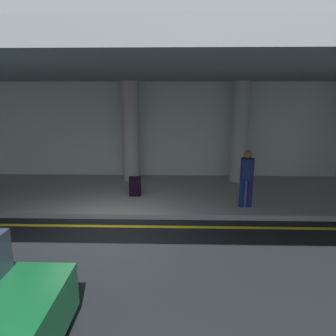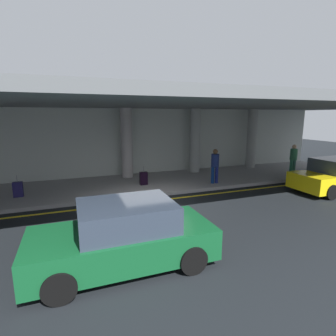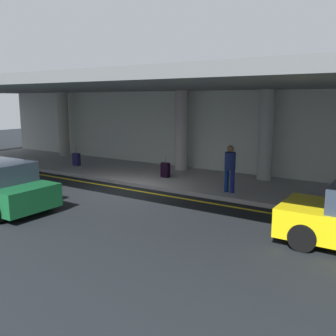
{
  "view_description": "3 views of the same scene",
  "coord_description": "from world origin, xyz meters",
  "px_view_note": "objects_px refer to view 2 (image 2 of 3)",
  "views": [
    {
      "loc": [
        1.7,
        -7.03,
        3.4
      ],
      "look_at": [
        1.46,
        1.71,
        1.29
      ],
      "focal_mm": 33.59,
      "sensor_mm": 36.0,
      "label": 1
    },
    {
      "loc": [
        -2.85,
        -9.28,
        3.4
      ],
      "look_at": [
        1.31,
        1.78,
        1.06
      ],
      "focal_mm": 28.21,
      "sensor_mm": 36.0,
      "label": 2
    },
    {
      "loc": [
        8.95,
        -10.23,
        3.4
      ],
      "look_at": [
        1.07,
        1.75,
        0.75
      ],
      "focal_mm": 39.79,
      "sensor_mm": 36.0,
      "label": 3
    }
  ],
  "objects_px": {
    "car_dark_green": "(124,236)",
    "person_waiting_for_ride": "(293,157)",
    "support_column_center": "(195,141)",
    "support_column_right_mid": "(252,139)",
    "support_column_left_mid": "(127,143)",
    "suitcase_upright_secondary": "(18,189)",
    "traveler_with_luggage": "(215,164)",
    "suitcase_upright_primary": "(144,178)"
  },
  "relations": [
    {
      "from": "support_column_right_mid",
      "to": "suitcase_upright_secondary",
      "type": "distance_m",
      "value": 13.16
    },
    {
      "from": "person_waiting_for_ride",
      "to": "car_dark_green",
      "type": "bearing_deg",
      "value": -85.79
    },
    {
      "from": "car_dark_green",
      "to": "traveler_with_luggage",
      "type": "xyz_separation_m",
      "value": [
        5.54,
        5.4,
        0.4
      ]
    },
    {
      "from": "person_waiting_for_ride",
      "to": "suitcase_upright_primary",
      "type": "bearing_deg",
      "value": -118.24
    },
    {
      "from": "car_dark_green",
      "to": "suitcase_upright_primary",
      "type": "distance_m",
      "value": 6.69
    },
    {
      "from": "support_column_left_mid",
      "to": "car_dark_green",
      "type": "height_order",
      "value": "support_column_left_mid"
    },
    {
      "from": "car_dark_green",
      "to": "suitcase_upright_secondary",
      "type": "xyz_separation_m",
      "value": [
        -3.1,
        6.26,
        -0.25
      ]
    },
    {
      "from": "car_dark_green",
      "to": "suitcase_upright_secondary",
      "type": "height_order",
      "value": "car_dark_green"
    },
    {
      "from": "traveler_with_luggage",
      "to": "car_dark_green",
      "type": "bearing_deg",
      "value": 90.37
    },
    {
      "from": "support_column_left_mid",
      "to": "car_dark_green",
      "type": "bearing_deg",
      "value": -102.51
    },
    {
      "from": "car_dark_green",
      "to": "suitcase_upright_primary",
      "type": "relative_size",
      "value": 4.56
    },
    {
      "from": "support_column_right_mid",
      "to": "suitcase_upright_secondary",
      "type": "relative_size",
      "value": 4.06
    },
    {
      "from": "support_column_center",
      "to": "person_waiting_for_ride",
      "type": "xyz_separation_m",
      "value": [
        4.86,
        -2.61,
        -0.86
      ]
    },
    {
      "from": "suitcase_upright_primary",
      "to": "suitcase_upright_secondary",
      "type": "height_order",
      "value": "same"
    },
    {
      "from": "car_dark_green",
      "to": "person_waiting_for_ride",
      "type": "xyz_separation_m",
      "value": [
        10.68,
        5.61,
        0.4
      ]
    },
    {
      "from": "traveler_with_luggage",
      "to": "suitcase_upright_primary",
      "type": "bearing_deg",
      "value": 30.76
    },
    {
      "from": "support_column_right_mid",
      "to": "suitcase_upright_primary",
      "type": "height_order",
      "value": "support_column_right_mid"
    },
    {
      "from": "support_column_center",
      "to": "support_column_right_mid",
      "type": "distance_m",
      "value": 4.0
    },
    {
      "from": "support_column_left_mid",
      "to": "traveler_with_luggage",
      "type": "distance_m",
      "value": 4.74
    },
    {
      "from": "traveler_with_luggage",
      "to": "person_waiting_for_ride",
      "type": "relative_size",
      "value": 1.0
    },
    {
      "from": "traveler_with_luggage",
      "to": "support_column_left_mid",
      "type": "bearing_deg",
      "value": 8.9
    },
    {
      "from": "support_column_center",
      "to": "person_waiting_for_ride",
      "type": "relative_size",
      "value": 2.17
    },
    {
      "from": "car_dark_green",
      "to": "suitcase_upright_primary",
      "type": "bearing_deg",
      "value": 73.25
    },
    {
      "from": "support_column_center",
      "to": "traveler_with_luggage",
      "type": "relative_size",
      "value": 2.17
    },
    {
      "from": "car_dark_green",
      "to": "suitcase_upright_secondary",
      "type": "bearing_deg",
      "value": 118.81
    },
    {
      "from": "suitcase_upright_secondary",
      "to": "support_column_right_mid",
      "type": "bearing_deg",
      "value": -19.8
    },
    {
      "from": "support_column_right_mid",
      "to": "person_waiting_for_ride",
      "type": "height_order",
      "value": "support_column_right_mid"
    },
    {
      "from": "support_column_left_mid",
      "to": "support_column_right_mid",
      "type": "relative_size",
      "value": 1.0
    },
    {
      "from": "person_waiting_for_ride",
      "to": "suitcase_upright_secondary",
      "type": "distance_m",
      "value": 13.82
    },
    {
      "from": "person_waiting_for_ride",
      "to": "suitcase_upright_secondary",
      "type": "height_order",
      "value": "person_waiting_for_ride"
    },
    {
      "from": "support_column_center",
      "to": "suitcase_upright_secondary",
      "type": "height_order",
      "value": "support_column_center"
    },
    {
      "from": "support_column_left_mid",
      "to": "support_column_right_mid",
      "type": "xyz_separation_m",
      "value": [
        8.0,
        0.0,
        0.0
      ]
    },
    {
      "from": "traveler_with_luggage",
      "to": "suitcase_upright_secondary",
      "type": "bearing_deg",
      "value": 40.43
    },
    {
      "from": "car_dark_green",
      "to": "person_waiting_for_ride",
      "type": "bearing_deg",
      "value": 30.13
    },
    {
      "from": "support_column_left_mid",
      "to": "traveler_with_luggage",
      "type": "height_order",
      "value": "support_column_left_mid"
    },
    {
      "from": "person_waiting_for_ride",
      "to": "suitcase_upright_primary",
      "type": "xyz_separation_m",
      "value": [
        -8.49,
        0.7,
        -0.65
      ]
    },
    {
      "from": "support_column_left_mid",
      "to": "support_column_center",
      "type": "distance_m",
      "value": 4.0
    },
    {
      "from": "support_column_center",
      "to": "person_waiting_for_ride",
      "type": "height_order",
      "value": "support_column_center"
    },
    {
      "from": "suitcase_upright_secondary",
      "to": "person_waiting_for_ride",
      "type": "bearing_deg",
      "value": -31.11
    },
    {
      "from": "support_column_center",
      "to": "car_dark_green",
      "type": "height_order",
      "value": "support_column_center"
    },
    {
      "from": "support_column_left_mid",
      "to": "support_column_center",
      "type": "bearing_deg",
      "value": 0.0
    },
    {
      "from": "support_column_center",
      "to": "support_column_right_mid",
      "type": "bearing_deg",
      "value": 0.0
    }
  ]
}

